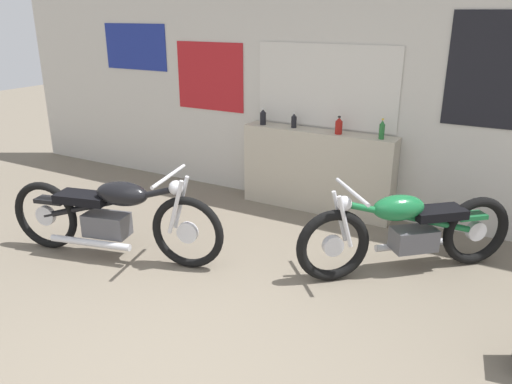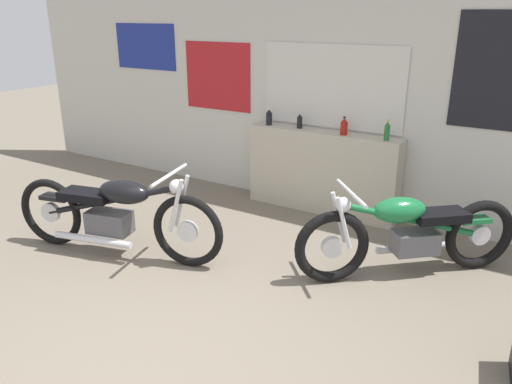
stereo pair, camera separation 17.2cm
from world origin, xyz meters
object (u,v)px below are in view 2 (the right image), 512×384
object	(u,v)px
motorcycle_green	(409,233)
bottle_right_center	(387,131)
motorcycle_black	(115,213)
bottle_leftmost	(269,117)
bottle_center	(344,127)
bottle_left_center	(300,121)

from	to	relation	value
motorcycle_green	bottle_right_center	bearing A→B (deg)	120.19
motorcycle_black	bottle_leftmost	bearing A→B (deg)	76.91
bottle_center	motorcycle_black	world-z (taller)	bottle_center
bottle_leftmost	bottle_left_center	distance (m)	0.38
motorcycle_black	bottle_right_center	bearing A→B (deg)	46.96
bottle_left_center	bottle_center	distance (m)	0.55
bottle_leftmost	bottle_right_center	bearing A→B (deg)	-0.42
bottle_left_center	motorcycle_green	bearing A→B (deg)	-32.23
bottle_center	motorcycle_green	xyz separation A→B (m)	(1.02, -0.95, -0.62)
bottle_leftmost	motorcycle_black	world-z (taller)	bottle_leftmost
motorcycle_green	bottle_left_center	bearing A→B (deg)	147.77
bottle_leftmost	bottle_right_center	size ratio (longest dim) A/B	0.91
bottle_left_center	motorcycle_green	xyz separation A→B (m)	(1.57, -0.99, -0.61)
bottle_right_center	motorcycle_black	size ratio (longest dim) A/B	0.10
bottle_leftmost	bottle_center	xyz separation A→B (m)	(0.94, -0.01, -0.00)
bottle_left_center	motorcycle_black	size ratio (longest dim) A/B	0.08
bottle_leftmost	bottle_left_center	xyz separation A→B (m)	(0.38, 0.03, -0.01)
bottle_center	motorcycle_black	bearing A→B (deg)	-125.06
bottle_center	bottle_right_center	world-z (taller)	bottle_right_center
bottle_leftmost	bottle_center	bearing A→B (deg)	-0.82
bottle_leftmost	bottle_left_center	size ratio (longest dim) A/B	1.11
bottle_leftmost	motorcycle_black	distance (m)	2.15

